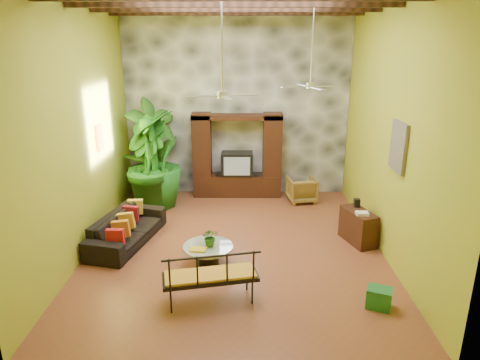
{
  "coord_description": "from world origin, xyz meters",
  "views": [
    {
      "loc": [
        0.17,
        -8.1,
        4.12
      ],
      "look_at": [
        0.1,
        0.2,
        1.4
      ],
      "focal_mm": 32.0,
      "sensor_mm": 36.0,
      "label": 1
    }
  ],
  "objects_px": {
    "wicker_armchair": "(302,189)",
    "tall_plant_a": "(155,150)",
    "entertainment_center": "(237,162)",
    "sofa": "(127,229)",
    "ceiling_fan_front": "(222,83)",
    "tall_plant_c": "(154,159)",
    "tall_plant_b": "(146,165)",
    "coffee_table": "(208,253)",
    "side_console": "(358,227)",
    "ceiling_fan_back": "(311,76)",
    "iron_bench": "(210,275)",
    "green_bin": "(379,298)"
  },
  "relations": [
    {
      "from": "sofa",
      "to": "side_console",
      "type": "relative_size",
      "value": 2.47
    },
    {
      "from": "ceiling_fan_front",
      "to": "coffee_table",
      "type": "bearing_deg",
      "value": -128.64
    },
    {
      "from": "coffee_table",
      "to": "entertainment_center",
      "type": "bearing_deg",
      "value": 82.75
    },
    {
      "from": "entertainment_center",
      "to": "tall_plant_b",
      "type": "xyz_separation_m",
      "value": [
        -2.25,
        -1.03,
        0.21
      ]
    },
    {
      "from": "ceiling_fan_front",
      "to": "tall_plant_a",
      "type": "distance_m",
      "value": 4.33
    },
    {
      "from": "entertainment_center",
      "to": "iron_bench",
      "type": "bearing_deg",
      "value": -93.98
    },
    {
      "from": "tall_plant_b",
      "to": "coffee_table",
      "type": "relative_size",
      "value": 2.45
    },
    {
      "from": "entertainment_center",
      "to": "wicker_armchair",
      "type": "xyz_separation_m",
      "value": [
        1.73,
        -0.45,
        -0.64
      ]
    },
    {
      "from": "entertainment_center",
      "to": "ceiling_fan_back",
      "type": "bearing_deg",
      "value": -50.43
    },
    {
      "from": "tall_plant_a",
      "to": "side_console",
      "type": "distance_m",
      "value": 5.56
    },
    {
      "from": "tall_plant_b",
      "to": "iron_bench",
      "type": "xyz_separation_m",
      "value": [
        1.89,
        -4.16,
        -0.64
      ]
    },
    {
      "from": "tall_plant_c",
      "to": "iron_bench",
      "type": "distance_m",
      "value": 4.76
    },
    {
      "from": "tall_plant_b",
      "to": "iron_bench",
      "type": "distance_m",
      "value": 4.61
    },
    {
      "from": "entertainment_center",
      "to": "wicker_armchair",
      "type": "relative_size",
      "value": 3.31
    },
    {
      "from": "entertainment_center",
      "to": "tall_plant_c",
      "type": "xyz_separation_m",
      "value": [
        -2.1,
        -0.82,
        0.29
      ]
    },
    {
      "from": "tall_plant_c",
      "to": "iron_bench",
      "type": "relative_size",
      "value": 1.55
    },
    {
      "from": "entertainment_center",
      "to": "wicker_armchair",
      "type": "bearing_deg",
      "value": -14.67
    },
    {
      "from": "tall_plant_c",
      "to": "ceiling_fan_back",
      "type": "bearing_deg",
      "value": -16.77
    },
    {
      "from": "wicker_armchair",
      "to": "side_console",
      "type": "distance_m",
      "value": 2.6
    },
    {
      "from": "ceiling_fan_back",
      "to": "wicker_armchair",
      "type": "relative_size",
      "value": 2.57
    },
    {
      "from": "ceiling_fan_front",
      "to": "wicker_armchair",
      "type": "xyz_separation_m",
      "value": [
        1.93,
        3.08,
        -3.07
      ]
    },
    {
      "from": "sofa",
      "to": "green_bin",
      "type": "xyz_separation_m",
      "value": [
        4.67,
        -2.3,
        -0.15
      ]
    },
    {
      "from": "ceiling_fan_front",
      "to": "tall_plant_b",
      "type": "xyz_separation_m",
      "value": [
        -2.05,
        2.51,
        -2.23
      ]
    },
    {
      "from": "sofa",
      "to": "wicker_armchair",
      "type": "xyz_separation_m",
      "value": [
        4.03,
        2.51,
        0.01
      ]
    },
    {
      "from": "wicker_armchair",
      "to": "tall_plant_a",
      "type": "distance_m",
      "value": 4.05
    },
    {
      "from": "tall_plant_c",
      "to": "iron_bench",
      "type": "bearing_deg",
      "value": -68.3
    },
    {
      "from": "ceiling_fan_front",
      "to": "tall_plant_a",
      "type": "xyz_separation_m",
      "value": [
        -1.98,
        3.27,
        -2.04
      ]
    },
    {
      "from": "tall_plant_b",
      "to": "green_bin",
      "type": "xyz_separation_m",
      "value": [
        4.62,
        -4.23,
        -1.01
      ]
    },
    {
      "from": "tall_plant_a",
      "to": "green_bin",
      "type": "bearing_deg",
      "value": -47.73
    },
    {
      "from": "side_console",
      "to": "tall_plant_c",
      "type": "bearing_deg",
      "value": 137.18
    },
    {
      "from": "iron_bench",
      "to": "side_console",
      "type": "bearing_deg",
      "value": 25.81
    },
    {
      "from": "iron_bench",
      "to": "green_bin",
      "type": "relative_size",
      "value": 4.19
    },
    {
      "from": "coffee_table",
      "to": "side_console",
      "type": "relative_size",
      "value": 1.08
    },
    {
      "from": "entertainment_center",
      "to": "side_console",
      "type": "bearing_deg",
      "value": -47.97
    },
    {
      "from": "ceiling_fan_back",
      "to": "green_bin",
      "type": "height_order",
      "value": "ceiling_fan_back"
    },
    {
      "from": "tall_plant_c",
      "to": "coffee_table",
      "type": "relative_size",
      "value": 2.62
    },
    {
      "from": "ceiling_fan_front",
      "to": "tall_plant_c",
      "type": "bearing_deg",
      "value": 124.98
    },
    {
      "from": "iron_bench",
      "to": "side_console",
      "type": "relative_size",
      "value": 1.82
    },
    {
      "from": "iron_bench",
      "to": "coffee_table",
      "type": "bearing_deg",
      "value": 84.29
    },
    {
      "from": "tall_plant_b",
      "to": "coffee_table",
      "type": "xyz_separation_m",
      "value": [
        1.75,
        -2.88,
        -0.92
      ]
    },
    {
      "from": "tall_plant_c",
      "to": "sofa",
      "type": "bearing_deg",
      "value": -95.36
    },
    {
      "from": "ceiling_fan_back",
      "to": "iron_bench",
      "type": "relative_size",
      "value": 1.15
    },
    {
      "from": "tall_plant_a",
      "to": "iron_bench",
      "type": "xyz_separation_m",
      "value": [
        1.82,
        -4.93,
        -0.83
      ]
    },
    {
      "from": "entertainment_center",
      "to": "wicker_armchair",
      "type": "distance_m",
      "value": 1.9
    },
    {
      "from": "wicker_armchair",
      "to": "tall_plant_a",
      "type": "bearing_deg",
      "value": -12.1
    },
    {
      "from": "coffee_table",
      "to": "side_console",
      "type": "height_order",
      "value": "side_console"
    },
    {
      "from": "ceiling_fan_back",
      "to": "sofa",
      "type": "bearing_deg",
      "value": -165.25
    },
    {
      "from": "sofa",
      "to": "ceiling_fan_front",
      "type": "bearing_deg",
      "value": -91.91
    },
    {
      "from": "tall_plant_c",
      "to": "tall_plant_b",
      "type": "bearing_deg",
      "value": -126.0
    },
    {
      "from": "entertainment_center",
      "to": "ceiling_fan_front",
      "type": "xyz_separation_m",
      "value": [
        -0.2,
        -3.54,
        2.44
      ]
    }
  ]
}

